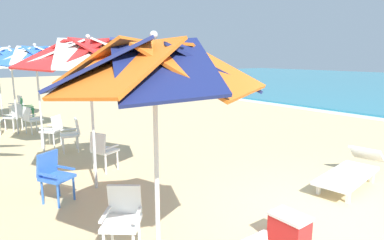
{
  "coord_description": "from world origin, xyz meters",
  "views": [
    {
      "loc": [
        2.07,
        -4.29,
        2.46
      ],
      "look_at": [
        -3.76,
        0.31,
        1.0
      ],
      "focal_mm": 30.86,
      "sensor_mm": 36.0,
      "label": 1
    }
  ],
  "objects_px": {
    "plastic_chair_0": "(123,216)",
    "plastic_chair_4": "(72,133)",
    "sun_lounger_1": "(351,171)",
    "plastic_chair_8": "(31,118)",
    "beach_umbrella_1": "(89,55)",
    "plastic_chair_2": "(54,174)",
    "beach_umbrella_2": "(36,58)",
    "beach_umbrella_0": "(154,69)",
    "plastic_chair_5": "(53,129)",
    "plastic_chair_10": "(17,105)",
    "plastic_chair_3": "(103,149)",
    "plastic_chair_7": "(14,116)",
    "plastic_chair_11": "(26,108)",
    "cooler_box": "(289,229)",
    "beach_umbrella_3": "(11,59)"
  },
  "relations": [
    {
      "from": "plastic_chair_0",
      "to": "plastic_chair_4",
      "type": "xyz_separation_m",
      "value": [
        -4.92,
        1.03,
        0.0
      ]
    },
    {
      "from": "beach_umbrella_3",
      "to": "plastic_chair_11",
      "type": "distance_m",
      "value": 3.05
    },
    {
      "from": "beach_umbrella_2",
      "to": "plastic_chair_7",
      "type": "distance_m",
      "value": 3.74
    },
    {
      "from": "plastic_chair_5",
      "to": "plastic_chair_11",
      "type": "distance_m",
      "value": 4.51
    },
    {
      "from": "plastic_chair_10",
      "to": "plastic_chair_11",
      "type": "relative_size",
      "value": 1.0
    },
    {
      "from": "plastic_chair_0",
      "to": "plastic_chair_3",
      "type": "distance_m",
      "value": 3.19
    },
    {
      "from": "plastic_chair_3",
      "to": "plastic_chair_7",
      "type": "relative_size",
      "value": 1.0
    },
    {
      "from": "plastic_chair_3",
      "to": "plastic_chair_8",
      "type": "distance_m",
      "value": 4.72
    },
    {
      "from": "plastic_chair_7",
      "to": "cooler_box",
      "type": "distance_m",
      "value": 9.87
    },
    {
      "from": "plastic_chair_4",
      "to": "plastic_chair_11",
      "type": "xyz_separation_m",
      "value": [
        -5.29,
        0.0,
        0.0
      ]
    },
    {
      "from": "plastic_chair_3",
      "to": "plastic_chair_7",
      "type": "bearing_deg",
      "value": -173.06
    },
    {
      "from": "plastic_chair_3",
      "to": "beach_umbrella_2",
      "type": "distance_m",
      "value": 3.1
    },
    {
      "from": "plastic_chair_0",
      "to": "plastic_chair_7",
      "type": "relative_size",
      "value": 1.0
    },
    {
      "from": "beach_umbrella_2",
      "to": "plastic_chair_7",
      "type": "height_order",
      "value": "beach_umbrella_2"
    },
    {
      "from": "plastic_chair_0",
      "to": "plastic_chair_7",
      "type": "distance_m",
      "value": 8.6
    },
    {
      "from": "beach_umbrella_0",
      "to": "plastic_chair_5",
      "type": "distance_m",
      "value": 6.74
    },
    {
      "from": "plastic_chair_5",
      "to": "sun_lounger_1",
      "type": "relative_size",
      "value": 0.39
    },
    {
      "from": "beach_umbrella_0",
      "to": "plastic_chair_7",
      "type": "distance_m",
      "value": 9.51
    },
    {
      "from": "plastic_chair_4",
      "to": "plastic_chair_0",
      "type": "bearing_deg",
      "value": -11.87
    },
    {
      "from": "plastic_chair_5",
      "to": "beach_umbrella_0",
      "type": "bearing_deg",
      "value": -6.39
    },
    {
      "from": "sun_lounger_1",
      "to": "plastic_chair_8",
      "type": "bearing_deg",
      "value": -155.84
    },
    {
      "from": "beach_umbrella_1",
      "to": "plastic_chair_0",
      "type": "bearing_deg",
      "value": -13.92
    },
    {
      "from": "cooler_box",
      "to": "plastic_chair_10",
      "type": "bearing_deg",
      "value": -175.87
    },
    {
      "from": "beach_umbrella_2",
      "to": "plastic_chair_5",
      "type": "distance_m",
      "value": 1.97
    },
    {
      "from": "plastic_chair_3",
      "to": "plastic_chair_7",
      "type": "xyz_separation_m",
      "value": [
        -5.58,
        -0.68,
        0.0
      ]
    },
    {
      "from": "beach_umbrella_1",
      "to": "plastic_chair_2",
      "type": "distance_m",
      "value": 2.12
    },
    {
      "from": "beach_umbrella_1",
      "to": "plastic_chair_3",
      "type": "xyz_separation_m",
      "value": [
        -0.79,
        0.49,
        -1.96
      ]
    },
    {
      "from": "plastic_chair_4",
      "to": "beach_umbrella_2",
      "type": "bearing_deg",
      "value": -126.41
    },
    {
      "from": "plastic_chair_2",
      "to": "plastic_chair_5",
      "type": "xyz_separation_m",
      "value": [
        -3.63,
        1.01,
        0.0
      ]
    },
    {
      "from": "plastic_chair_10",
      "to": "sun_lounger_1",
      "type": "height_order",
      "value": "plastic_chair_10"
    },
    {
      "from": "plastic_chair_5",
      "to": "plastic_chair_8",
      "type": "height_order",
      "value": "same"
    },
    {
      "from": "plastic_chair_10",
      "to": "plastic_chair_11",
      "type": "distance_m",
      "value": 0.95
    },
    {
      "from": "plastic_chair_2",
      "to": "plastic_chair_10",
      "type": "height_order",
      "value": "same"
    },
    {
      "from": "beach_umbrella_0",
      "to": "plastic_chair_8",
      "type": "height_order",
      "value": "beach_umbrella_0"
    },
    {
      "from": "beach_umbrella_1",
      "to": "plastic_chair_2",
      "type": "relative_size",
      "value": 3.26
    },
    {
      "from": "plastic_chair_8",
      "to": "plastic_chair_11",
      "type": "relative_size",
      "value": 1.0
    },
    {
      "from": "beach_umbrella_2",
      "to": "sun_lounger_1",
      "type": "distance_m",
      "value": 7.58
    },
    {
      "from": "beach_umbrella_2",
      "to": "plastic_chair_5",
      "type": "height_order",
      "value": "beach_umbrella_2"
    },
    {
      "from": "plastic_chair_2",
      "to": "cooler_box",
      "type": "height_order",
      "value": "plastic_chair_2"
    },
    {
      "from": "plastic_chair_4",
      "to": "plastic_chair_10",
      "type": "bearing_deg",
      "value": -179.11
    },
    {
      "from": "plastic_chair_3",
      "to": "plastic_chair_0",
      "type": "bearing_deg",
      "value": -19.04
    },
    {
      "from": "plastic_chair_7",
      "to": "beach_umbrella_2",
      "type": "bearing_deg",
      "value": 1.1
    },
    {
      "from": "plastic_chair_5",
      "to": "plastic_chair_10",
      "type": "distance_m",
      "value": 5.45
    },
    {
      "from": "plastic_chair_7",
      "to": "cooler_box",
      "type": "xyz_separation_m",
      "value": [
        9.75,
        1.47,
        -0.3
      ]
    },
    {
      "from": "plastic_chair_0",
      "to": "beach_umbrella_1",
      "type": "relative_size",
      "value": 0.31
    },
    {
      "from": "beach_umbrella_0",
      "to": "plastic_chair_2",
      "type": "distance_m",
      "value": 3.37
    },
    {
      "from": "beach_umbrella_1",
      "to": "plastic_chair_11",
      "type": "bearing_deg",
      "value": 176.51
    },
    {
      "from": "beach_umbrella_0",
      "to": "plastic_chair_0",
      "type": "relative_size",
      "value": 3.11
    },
    {
      "from": "plastic_chair_2",
      "to": "sun_lounger_1",
      "type": "relative_size",
      "value": 0.39
    },
    {
      "from": "plastic_chair_11",
      "to": "plastic_chair_7",
      "type": "bearing_deg",
      "value": -22.74
    }
  ]
}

